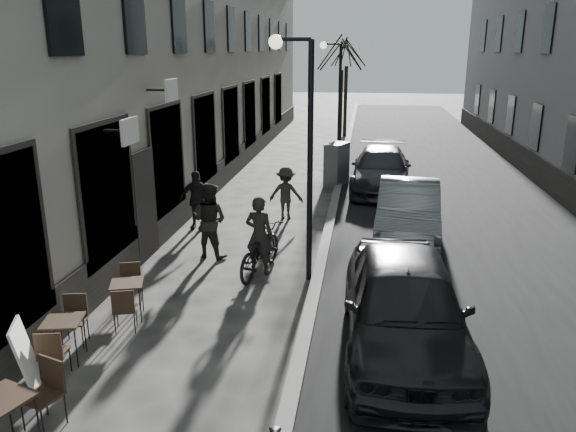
% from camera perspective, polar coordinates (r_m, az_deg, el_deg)
% --- Properties ---
extents(road, '(7.30, 60.00, 0.00)m').
position_cam_1_polar(road, '(22.00, 14.88, 3.43)').
color(road, black).
rests_on(road, ground).
extents(kerb, '(0.25, 60.00, 0.12)m').
position_cam_1_polar(kerb, '(21.84, 5.33, 3.98)').
color(kerb, slate).
rests_on(kerb, ground).
extents(streetlamp_near, '(0.90, 0.28, 5.09)m').
position_cam_1_polar(streetlamp_near, '(11.49, 1.42, 8.31)').
color(streetlamp_near, black).
rests_on(streetlamp_near, ground).
extents(streetlamp_far, '(0.90, 0.28, 5.09)m').
position_cam_1_polar(streetlamp_far, '(23.39, 4.85, 12.51)').
color(streetlamp_far, black).
rests_on(streetlamp_far, ground).
extents(tree_near, '(2.40, 2.40, 5.70)m').
position_cam_1_polar(tree_near, '(26.32, 5.48, 16.23)').
color(tree_near, black).
rests_on(tree_near, ground).
extents(tree_far, '(2.40, 2.40, 5.70)m').
position_cam_1_polar(tree_far, '(32.32, 5.99, 16.28)').
color(tree_far, black).
rests_on(tree_far, ground).
extents(bistro_set_a, '(0.92, 1.62, 0.93)m').
position_cam_1_polar(bistro_set_a, '(8.07, -26.92, -18.01)').
color(bistro_set_a, black).
rests_on(bistro_set_a, ground).
extents(bistro_set_b, '(0.69, 1.48, 0.84)m').
position_cam_1_polar(bistro_set_b, '(9.82, -21.77, -11.23)').
color(bistro_set_b, black).
rests_on(bistro_set_b, ground).
extents(bistro_set_c, '(0.80, 1.46, 0.83)m').
position_cam_1_polar(bistro_set_c, '(10.90, -15.97, -7.84)').
color(bistro_set_c, black).
rests_on(bistro_set_c, ground).
extents(sign_board, '(0.58, 0.71, 1.10)m').
position_cam_1_polar(sign_board, '(9.20, -24.88, -13.50)').
color(sign_board, black).
rests_on(sign_board, ground).
extents(utility_cabinet, '(0.92, 1.17, 1.54)m').
position_cam_1_polar(utility_cabinet, '(20.63, 4.96, 5.26)').
color(utility_cabinet, slate).
rests_on(utility_cabinet, ground).
extents(bicycle, '(1.14, 2.17, 1.09)m').
position_cam_1_polar(bicycle, '(12.47, -2.91, -3.46)').
color(bicycle, black).
rests_on(bicycle, ground).
extents(cyclist_rider, '(0.72, 0.55, 1.78)m').
position_cam_1_polar(cyclist_rider, '(12.35, -2.93, -1.96)').
color(cyclist_rider, black).
rests_on(cyclist_rider, ground).
extents(pedestrian_near, '(1.04, 0.91, 1.82)m').
position_cam_1_polar(pedestrian_near, '(13.45, -7.98, -0.45)').
color(pedestrian_near, black).
rests_on(pedestrian_near, ground).
extents(pedestrian_mid, '(1.02, 0.60, 1.54)m').
position_cam_1_polar(pedestrian_mid, '(16.39, -0.21, 2.33)').
color(pedestrian_mid, '#2B2825').
rests_on(pedestrian_mid, ground).
extents(pedestrian_far, '(0.98, 0.43, 1.64)m').
position_cam_1_polar(pedestrian_far, '(15.68, -9.30, 1.63)').
color(pedestrian_far, black).
rests_on(pedestrian_far, ground).
extents(car_near, '(2.12, 4.92, 1.65)m').
position_cam_1_polar(car_near, '(9.41, 11.75, -8.88)').
color(car_near, black).
rests_on(car_near, ground).
extents(car_mid, '(1.89, 4.58, 1.47)m').
position_cam_1_polar(car_mid, '(15.12, 12.11, 0.58)').
color(car_mid, gray).
rests_on(car_mid, ground).
extents(car_far, '(2.22, 5.06, 1.45)m').
position_cam_1_polar(car_far, '(20.17, 9.44, 4.69)').
color(car_far, '#303139').
rests_on(car_far, ground).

